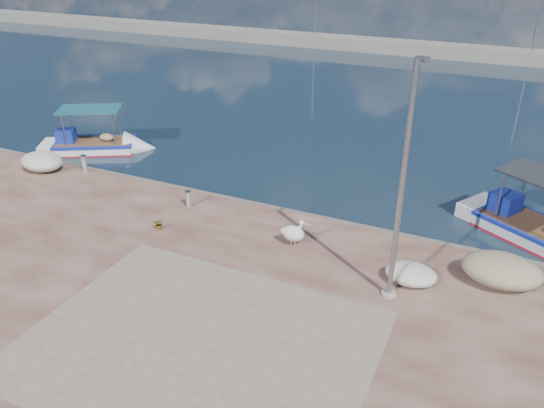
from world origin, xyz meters
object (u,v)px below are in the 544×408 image
Objects in this scene: boat_left at (94,147)px; boat_right at (537,234)px; bollard_near at (188,198)px; pelican at (294,233)px; lamp_post at (401,196)px.

boat_right is (21.18, -0.22, 0.02)m from boat_left.
boat_left is 9.51m from bollard_near.
boat_left is at bearing 155.11° from pelican.
boat_left reaches higher than bollard_near.
boat_right reaches higher than pelican.
lamp_post reaches higher than pelican.
boat_left is 18.71m from lamp_post.
lamp_post reaches higher than boat_right.
boat_left is 14.43m from pelican.
bollard_near is (-8.62, 2.40, -2.93)m from lamp_post.
bollard_near is (-4.93, 0.99, -0.13)m from pelican.
boat_left is 8.54× the size of bollard_near.
boat_right is 8.30m from lamp_post.
pelican is (-7.72, -4.91, 0.76)m from boat_right.
lamp_post is (17.16, -6.54, 3.59)m from boat_left.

